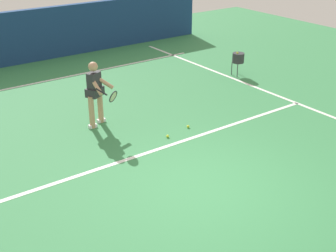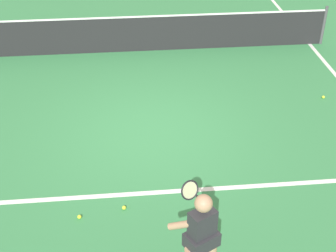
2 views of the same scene
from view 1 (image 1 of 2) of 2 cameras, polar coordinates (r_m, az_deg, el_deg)
ground_plane at (r=8.56m, az=5.13°, el=-7.56°), size 25.60×25.60×0.00m
court_back_wall at (r=16.13m, az=-17.65°, el=10.46°), size 14.10×0.24×1.74m
baseline_marking at (r=14.37m, az=-14.27°, el=5.56°), size 10.10×0.10×0.01m
service_line_marking at (r=9.78m, az=-1.63°, el=-3.01°), size 9.10×0.10×0.01m
tennis_player at (r=10.73m, az=-8.96°, el=4.23°), size 0.68×1.13×1.55m
tennis_ball_mid at (r=10.31m, az=-0.05°, el=-1.26°), size 0.07×0.07×0.07m
tennis_ball_far at (r=10.79m, az=2.51°, el=-0.05°), size 0.07×0.07×0.07m
ball_hopper at (r=14.38m, az=8.69°, el=8.33°), size 0.36×0.36×0.74m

